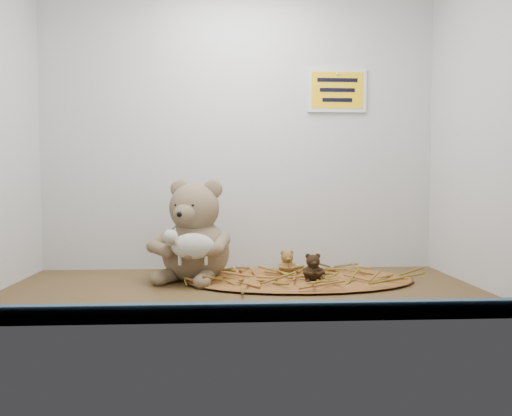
{
  "coord_description": "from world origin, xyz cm",
  "views": [
    {
      "loc": [
        -3.43,
        -123.87,
        26.86
      ],
      "look_at": [
        3.64,
        3.67,
        20.17
      ],
      "focal_mm": 35.0,
      "sensor_mm": 36.0,
      "label": 1
    }
  ],
  "objects": [
    {
      "name": "front_rail",
      "position": [
        0.0,
        -28.8,
        1.8
      ],
      "size": [
        119.28,
        2.2,
        3.6
      ],
      "primitive_type": "cube",
      "color": "#38536C",
      "rests_on": "shelf_floor"
    },
    {
      "name": "main_teddy",
      "position": [
        -12.45,
        12.25,
        13.77
      ],
      "size": [
        29.33,
        30.01,
        27.55
      ],
      "primitive_type": null,
      "rotation": [
        0.0,
        0.0,
        -0.38
      ],
      "color": "#8C7756",
      "rests_on": "shelf_floor"
    },
    {
      "name": "mini_teddy_tan",
      "position": [
        12.86,
        13.6,
        4.62
      ],
      "size": [
        6.26,
        6.52,
        6.83
      ],
      "primitive_type": null,
      "rotation": [
        0.0,
        0.0,
        0.14
      ],
      "color": "brown",
      "rests_on": "straw_bed"
    },
    {
      "name": "toy_lamb",
      "position": [
        -12.45,
        2.37,
        10.57
      ],
      "size": [
        14.33,
        8.75,
        9.26
      ],
      "primitive_type": null,
      "color": "beige",
      "rests_on": "main_teddy"
    },
    {
      "name": "alcove_shell",
      "position": [
        0.0,
        9.0,
        45.0
      ],
      "size": [
        120.4,
        60.2,
        90.4
      ],
      "color": "#442E17",
      "rests_on": "ground"
    },
    {
      "name": "straw_bed",
      "position": [
        15.73,
        8.97,
        0.6
      ],
      "size": [
        62.02,
        36.01,
        1.2
      ],
      "primitive_type": "ellipsoid",
      "color": "brown",
      "rests_on": "shelf_floor"
    },
    {
      "name": "mini_teddy_brown",
      "position": [
        18.59,
        4.34,
        4.83
      ],
      "size": [
        5.93,
        6.25,
        7.27
      ],
      "primitive_type": null,
      "rotation": [
        0.0,
        0.0,
        0.01
      ],
      "color": "black",
      "rests_on": "straw_bed"
    },
    {
      "name": "wall_sign",
      "position": [
        30.0,
        29.4,
        55.0
      ],
      "size": [
        16.0,
        1.2,
        11.0
      ],
      "primitive_type": "cube",
      "color": "#EBAD0C",
      "rests_on": "back_wall"
    }
  ]
}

